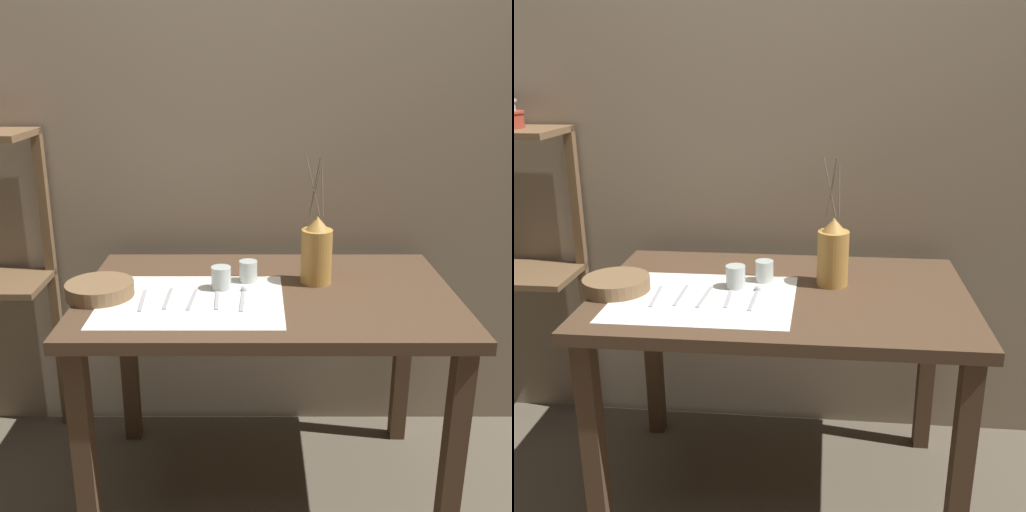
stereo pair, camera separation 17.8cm
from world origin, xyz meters
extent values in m
plane|color=brown|center=(0.00, 0.00, 0.00)|extent=(12.00, 12.00, 0.00)
cube|color=gray|center=(0.00, 0.50, 1.20)|extent=(7.00, 0.06, 2.40)
cube|color=#4C3523|center=(0.00, 0.00, 0.77)|extent=(1.23, 0.77, 0.04)
cube|color=#4C3523|center=(-0.55, -0.33, 0.37)|extent=(0.06, 0.06, 0.75)
cube|color=#4C3523|center=(0.55, -0.33, 0.37)|extent=(0.06, 0.06, 0.75)
cube|color=#4C3523|center=(-0.55, 0.33, 0.37)|extent=(0.06, 0.06, 0.75)
cube|color=#4C3523|center=(0.55, 0.33, 0.37)|extent=(0.06, 0.06, 0.75)
cube|color=brown|center=(-0.86, 0.43, 0.64)|extent=(0.04, 0.04, 1.27)
cube|color=white|center=(-0.24, -0.09, 0.79)|extent=(0.58, 0.44, 0.00)
cylinder|color=#B7843D|center=(0.17, 0.08, 0.88)|extent=(0.10, 0.10, 0.19)
cone|color=#B7843D|center=(0.17, 0.08, 1.00)|extent=(0.08, 0.08, 0.05)
cylinder|color=brown|center=(0.15, 0.09, 1.12)|extent=(0.05, 0.05, 0.19)
cylinder|color=brown|center=(0.18, 0.09, 1.10)|extent=(0.01, 0.04, 0.17)
cylinder|color=brown|center=(0.15, 0.07, 1.10)|extent=(0.03, 0.01, 0.15)
cylinder|color=brown|center=(0.16, 0.09, 1.12)|extent=(0.03, 0.05, 0.20)
cylinder|color=brown|center=(-0.54, -0.05, 0.81)|extent=(0.22, 0.22, 0.05)
cylinder|color=#B7C1BC|center=(-0.15, 0.01, 0.83)|extent=(0.07, 0.07, 0.08)
cylinder|color=#B7C1BC|center=(-0.07, 0.08, 0.83)|extent=(0.06, 0.06, 0.07)
cube|color=#A8A8AD|center=(-0.40, -0.10, 0.79)|extent=(0.03, 0.18, 0.00)
cube|color=#A8A8AD|center=(-0.32, -0.08, 0.79)|extent=(0.01, 0.18, 0.00)
cube|color=#A8A8AD|center=(-0.24, -0.09, 0.79)|extent=(0.02, 0.18, 0.00)
cube|color=#A8A8AD|center=(-0.16, -0.08, 0.79)|extent=(0.02, 0.18, 0.00)
sphere|color=#A8A8AD|center=(-0.16, 0.01, 0.79)|extent=(0.02, 0.02, 0.02)
cube|color=#A8A8AD|center=(-0.08, -0.10, 0.79)|extent=(0.02, 0.18, 0.00)
sphere|color=#A8A8AD|center=(-0.08, -0.01, 0.79)|extent=(0.02, 0.02, 0.02)
camera|label=1|loc=(-0.04, -1.84, 1.51)|focal=42.00mm
camera|label=2|loc=(0.14, -1.83, 1.51)|focal=42.00mm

